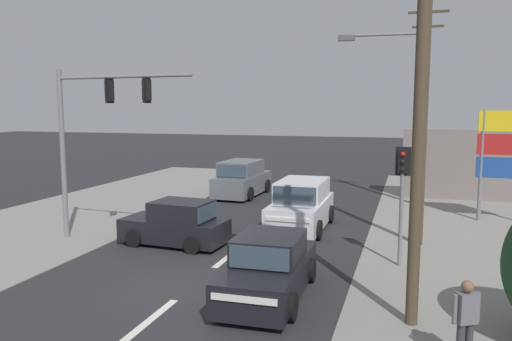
% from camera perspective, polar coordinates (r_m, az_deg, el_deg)
% --- Properties ---
extents(ground_plane, '(140.00, 140.00, 0.00)m').
position_cam_1_polar(ground_plane, '(13.43, -7.74, -13.27)').
color(ground_plane, '#28282B').
extents(lane_dash_near, '(0.20, 2.40, 0.01)m').
position_cam_1_polar(lane_dash_near, '(11.78, -12.02, -16.36)').
color(lane_dash_near, silver).
rests_on(lane_dash_near, ground).
extents(lane_dash_mid, '(0.20, 2.40, 0.01)m').
position_cam_1_polar(lane_dash_mid, '(16.05, -3.15, -9.76)').
color(lane_dash_mid, silver).
rests_on(lane_dash_mid, ground).
extents(lane_dash_far, '(0.20, 2.40, 0.01)m').
position_cam_1_polar(lane_dash_far, '(20.65, 1.72, -5.90)').
color(lane_dash_far, silver).
rests_on(lane_dash_far, ground).
extents(kerb_left_verge, '(8.00, 40.00, 0.02)m').
position_cam_1_polar(kerb_left_verge, '(21.24, -24.30, -6.16)').
color(kerb_left_verge, gray).
rests_on(kerb_left_verge, ground).
extents(utility_pole_foreground_right, '(3.78, 0.63, 10.21)m').
position_cam_1_polar(utility_pole_foreground_right, '(10.91, 17.70, 11.03)').
color(utility_pole_foreground_right, '#4C3D2B').
rests_on(utility_pole_foreground_right, ground).
extents(utility_pole_midground_right, '(3.78, 0.43, 9.85)m').
position_cam_1_polar(utility_pole_midground_right, '(17.59, 18.30, 8.82)').
color(utility_pole_midground_right, '#4C3D2B').
rests_on(utility_pole_midground_right, ground).
extents(utility_pole_background_right, '(1.80, 0.26, 9.48)m').
position_cam_1_polar(utility_pole_background_right, '(24.76, 18.73, 7.50)').
color(utility_pole_background_right, '#4C3D2B').
rests_on(utility_pole_background_right, ground).
extents(traffic_signal_mast, '(5.29, 0.52, 6.00)m').
position_cam_1_polar(traffic_signal_mast, '(18.14, -18.28, 5.14)').
color(traffic_signal_mast, slate).
rests_on(traffic_signal_mast, ground).
extents(pedestal_signal_right_kerb, '(0.44, 0.29, 3.56)m').
position_cam_1_polar(pedestal_signal_right_kerb, '(15.12, 16.36, -1.71)').
color(pedestal_signal_right_kerb, slate).
rests_on(pedestal_signal_right_kerb, ground).
extents(shopping_plaza_sign, '(2.10, 0.16, 4.60)m').
position_cam_1_polar(shopping_plaza_sign, '(22.57, 26.57, 2.12)').
color(shopping_plaza_sign, slate).
rests_on(shopping_plaza_sign, ground).
extents(sedan_kerbside_parked, '(1.98, 4.28, 1.56)m').
position_cam_1_polar(sedan_kerbside_parked, '(12.64, 1.47, -11.15)').
color(sedan_kerbside_parked, black).
rests_on(sedan_kerbside_parked, ground).
extents(suv_receding_far, '(2.06, 4.54, 1.90)m').
position_cam_1_polar(suv_receding_far, '(19.44, 5.20, -4.10)').
color(suv_receding_far, silver).
rests_on(suv_receding_far, ground).
extents(hatchback_crossing_left, '(3.73, 1.96, 1.53)m').
position_cam_1_polar(hatchback_crossing_left, '(17.41, -9.08, -6.11)').
color(hatchback_crossing_left, black).
rests_on(hatchback_crossing_left, ground).
extents(suv_oncoming_mid, '(2.18, 4.60, 1.90)m').
position_cam_1_polar(suv_oncoming_mid, '(26.63, -1.60, -1.01)').
color(suv_oncoming_mid, slate).
rests_on(suv_oncoming_mid, ground).
extents(pedestrian_at_kerb, '(0.49, 0.37, 1.63)m').
position_cam_1_polar(pedestrian_at_kerb, '(10.06, 22.85, -15.30)').
color(pedestrian_at_kerb, '#333338').
rests_on(pedestrian_at_kerb, ground).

